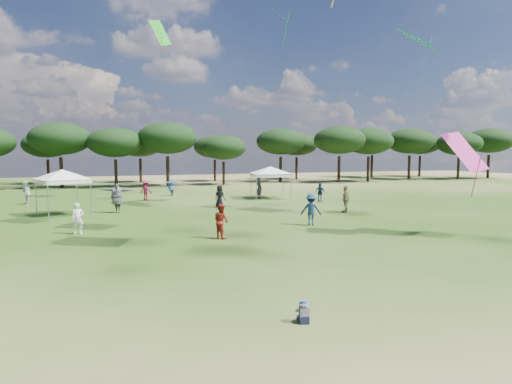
% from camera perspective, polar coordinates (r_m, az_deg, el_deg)
% --- Properties ---
extents(ground, '(140.00, 140.00, 0.00)m').
position_cam_1_polar(ground, '(8.98, 10.49, -20.88)').
color(ground, '#325018').
rests_on(ground, ground).
extents(tree_line, '(108.78, 17.63, 7.77)m').
position_cam_1_polar(tree_line, '(54.75, -13.14, 6.64)').
color(tree_line, black).
rests_on(tree_line, ground).
extents(tent_left, '(5.08, 5.08, 3.21)m').
position_cam_1_polar(tent_left, '(29.51, -24.42, 2.51)').
color(tent_left, gray).
rests_on(tent_left, ground).
extents(tent_right, '(6.21, 6.21, 3.07)m').
position_cam_1_polar(tent_right, '(37.14, 1.95, 3.23)').
color(tent_right, gray).
rests_on(tent_right, ground).
extents(toddler, '(0.39, 0.43, 0.54)m').
position_cam_1_polar(toddler, '(10.38, 6.38, -15.68)').
color(toddler, black).
rests_on(toddler, ground).
extents(festival_crowd, '(27.57, 21.97, 1.91)m').
position_cam_1_polar(festival_crowd, '(30.04, -14.87, -0.84)').
color(festival_crowd, white).
rests_on(festival_crowd, ground).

